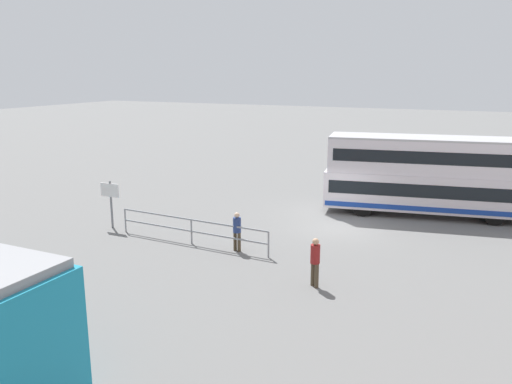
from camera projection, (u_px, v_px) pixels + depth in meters
name	position (u px, v px, depth m)	size (l,w,h in m)	color
ground_plane	(339.00, 227.00, 24.14)	(160.00, 160.00, 0.00)	slate
double_decker_bus	(432.00, 176.00, 25.68)	(10.69, 4.29, 3.92)	silver
pedestrian_near_railing	(237.00, 229.00, 20.67)	(0.40, 0.40, 1.60)	#4C3F2D
pedestrian_crossing	(315.00, 259.00, 17.21)	(0.45, 0.45, 1.70)	#4C3F2D
pedestrian_railing	(191.00, 227.00, 21.58)	(7.25, 0.46, 1.08)	gray
info_sign	(110.00, 196.00, 23.62)	(1.00, 0.12, 2.20)	slate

